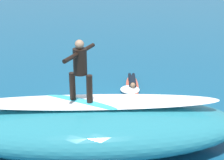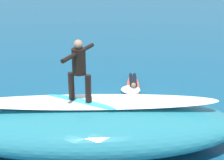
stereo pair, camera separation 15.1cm
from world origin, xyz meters
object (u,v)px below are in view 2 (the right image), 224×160
at_px(surfer_riding, 79,66).
at_px(surfboard_paddling, 133,86).
at_px(surfboard_riding, 80,102).
at_px(surfer_paddling, 133,81).

distance_m(surfer_riding, surfboard_paddling, 5.36).
distance_m(surfboard_riding, surfer_riding, 1.01).
height_order(surfboard_riding, surfer_riding, surfer_riding).
relative_size(surfboard_riding, surfboard_paddling, 0.87).
relative_size(surfboard_riding, surfer_paddling, 1.31).
bearing_deg(surfboard_riding, surfboard_paddling, -87.27).
bearing_deg(surfboard_paddling, surfer_paddling, -180.00).
bearing_deg(surfer_paddling, surfboard_riding, -18.27).
bearing_deg(surfboard_riding, surfer_paddling, -86.79).
distance_m(surfboard_riding, surfer_paddling, 5.07).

